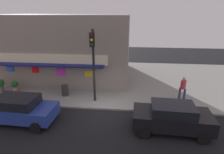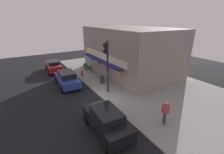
{
  "view_description": "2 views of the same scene",
  "coord_description": "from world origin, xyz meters",
  "px_view_note": "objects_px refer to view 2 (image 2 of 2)",
  "views": [
    {
      "loc": [
        1.69,
        -10.96,
        6.4
      ],
      "look_at": [
        0.43,
        1.41,
        1.94
      ],
      "focal_mm": 29.32,
      "sensor_mm": 36.0,
      "label": 1
    },
    {
      "loc": [
        11.74,
        -6.11,
        7.28
      ],
      "look_at": [
        -0.91,
        1.66,
        1.66
      ],
      "focal_mm": 25.05,
      "sensor_mm": 36.0,
      "label": 2
    }
  ],
  "objects_px": {
    "pedestrian": "(165,111)",
    "potted_plant_by_doorway": "(89,69)",
    "traffic_light": "(107,61)",
    "parked_car_blue": "(67,79)",
    "parked_car_black": "(107,121)",
    "potted_plant_by_window": "(85,66)",
    "trash_can": "(102,79)",
    "parked_car_red": "(53,66)",
    "fire_hydrant": "(82,73)"
  },
  "relations": [
    {
      "from": "traffic_light",
      "to": "pedestrian",
      "type": "height_order",
      "value": "traffic_light"
    },
    {
      "from": "pedestrian",
      "to": "trash_can",
      "type": "bearing_deg",
      "value": -178.41
    },
    {
      "from": "traffic_light",
      "to": "parked_car_red",
      "type": "relative_size",
      "value": 1.19
    },
    {
      "from": "trash_can",
      "to": "parked_car_black",
      "type": "relative_size",
      "value": 0.19
    },
    {
      "from": "potted_plant_by_doorway",
      "to": "parked_car_red",
      "type": "relative_size",
      "value": 0.21
    },
    {
      "from": "traffic_light",
      "to": "potted_plant_by_window",
      "type": "xyz_separation_m",
      "value": [
        -8.09,
        1.0,
        -2.72
      ]
    },
    {
      "from": "trash_can",
      "to": "pedestrian",
      "type": "xyz_separation_m",
      "value": [
        9.0,
        0.25,
        0.56
      ]
    },
    {
      "from": "fire_hydrant",
      "to": "parked_car_black",
      "type": "xyz_separation_m",
      "value": [
        10.68,
        -2.42,
        0.31
      ]
    },
    {
      "from": "fire_hydrant",
      "to": "potted_plant_by_window",
      "type": "distance_m",
      "value": 2.76
    },
    {
      "from": "pedestrian",
      "to": "potted_plant_by_doorway",
      "type": "relative_size",
      "value": 1.94
    },
    {
      "from": "traffic_light",
      "to": "potted_plant_by_doorway",
      "type": "relative_size",
      "value": 5.71
    },
    {
      "from": "traffic_light",
      "to": "parked_car_blue",
      "type": "bearing_deg",
      "value": -145.57
    },
    {
      "from": "pedestrian",
      "to": "parked_car_red",
      "type": "xyz_separation_m",
      "value": [
        -16.83,
        -4.03,
        -0.28
      ]
    },
    {
      "from": "pedestrian",
      "to": "parked_car_black",
      "type": "bearing_deg",
      "value": -111.81
    },
    {
      "from": "potted_plant_by_window",
      "to": "parked_car_red",
      "type": "height_order",
      "value": "parked_car_red"
    },
    {
      "from": "trash_can",
      "to": "parked_car_blue",
      "type": "relative_size",
      "value": 0.18
    },
    {
      "from": "potted_plant_by_window",
      "to": "parked_car_black",
      "type": "height_order",
      "value": "parked_car_black"
    },
    {
      "from": "pedestrian",
      "to": "parked_car_black",
      "type": "distance_m",
      "value": 4.18
    },
    {
      "from": "pedestrian",
      "to": "potted_plant_by_window",
      "type": "bearing_deg",
      "value": -179.89
    },
    {
      "from": "traffic_light",
      "to": "trash_can",
      "type": "relative_size",
      "value": 6.36
    },
    {
      "from": "parked_car_blue",
      "to": "traffic_light",
      "type": "bearing_deg",
      "value": 34.43
    },
    {
      "from": "traffic_light",
      "to": "parked_car_blue",
      "type": "height_order",
      "value": "traffic_light"
    },
    {
      "from": "parked_car_blue",
      "to": "fire_hydrant",
      "type": "bearing_deg",
      "value": 123.02
    },
    {
      "from": "potted_plant_by_window",
      "to": "trash_can",
      "type": "bearing_deg",
      "value": -2.27
    },
    {
      "from": "potted_plant_by_window",
      "to": "parked_car_blue",
      "type": "bearing_deg",
      "value": -44.49
    },
    {
      "from": "potted_plant_by_doorway",
      "to": "parked_car_blue",
      "type": "height_order",
      "value": "parked_car_blue"
    },
    {
      "from": "potted_plant_by_doorway",
      "to": "parked_car_black",
      "type": "height_order",
      "value": "parked_car_black"
    },
    {
      "from": "potted_plant_by_window",
      "to": "potted_plant_by_doorway",
      "type": "bearing_deg",
      "value": 5.64
    },
    {
      "from": "fire_hydrant",
      "to": "potted_plant_by_doorway",
      "type": "bearing_deg",
      "value": 126.91
    },
    {
      "from": "traffic_light",
      "to": "trash_can",
      "type": "distance_m",
      "value": 3.94
    },
    {
      "from": "traffic_light",
      "to": "potted_plant_by_window",
      "type": "bearing_deg",
      "value": 172.97
    },
    {
      "from": "potted_plant_by_doorway",
      "to": "parked_car_blue",
      "type": "xyz_separation_m",
      "value": [
        2.74,
        -3.97,
        0.23
      ]
    },
    {
      "from": "parked_car_black",
      "to": "parked_car_red",
      "type": "height_order",
      "value": "parked_car_black"
    },
    {
      "from": "pedestrian",
      "to": "parked_car_red",
      "type": "bearing_deg",
      "value": -166.53
    },
    {
      "from": "parked_car_red",
      "to": "pedestrian",
      "type": "bearing_deg",
      "value": 13.47
    },
    {
      "from": "potted_plant_by_window",
      "to": "parked_car_blue",
      "type": "distance_m",
      "value": 5.5
    },
    {
      "from": "potted_plant_by_window",
      "to": "parked_car_black",
      "type": "relative_size",
      "value": 0.24
    },
    {
      "from": "parked_car_black",
      "to": "trash_can",
      "type": "bearing_deg",
      "value": 154.05
    },
    {
      "from": "pedestrian",
      "to": "parked_car_blue",
      "type": "xyz_separation_m",
      "value": [
        -10.66,
        -3.88,
        -0.26
      ]
    },
    {
      "from": "parked_car_black",
      "to": "parked_car_blue",
      "type": "bearing_deg",
      "value": -179.96
    },
    {
      "from": "trash_can",
      "to": "potted_plant_by_window",
      "type": "xyz_separation_m",
      "value": [
        -5.58,
        0.22,
        0.21
      ]
    },
    {
      "from": "pedestrian",
      "to": "potted_plant_by_window",
      "type": "relative_size",
      "value": 1.69
    },
    {
      "from": "trash_can",
      "to": "fire_hydrant",
      "type": "bearing_deg",
      "value": -159.44
    },
    {
      "from": "trash_can",
      "to": "parked_car_red",
      "type": "height_order",
      "value": "parked_car_red"
    },
    {
      "from": "potted_plant_by_doorway",
      "to": "parked_car_red",
      "type": "xyz_separation_m",
      "value": [
        -3.43,
        -4.12,
        0.21
      ]
    },
    {
      "from": "parked_car_black",
      "to": "parked_car_blue",
      "type": "distance_m",
      "value": 9.11
    },
    {
      "from": "parked_car_black",
      "to": "traffic_light",
      "type": "bearing_deg",
      "value": 150.02
    },
    {
      "from": "potted_plant_by_window",
      "to": "parked_car_black",
      "type": "distance_m",
      "value": 13.59
    },
    {
      "from": "fire_hydrant",
      "to": "parked_car_blue",
      "type": "xyz_separation_m",
      "value": [
        1.57,
        -2.42,
        0.3
      ]
    },
    {
      "from": "traffic_light",
      "to": "pedestrian",
      "type": "bearing_deg",
      "value": 8.98
    }
  ]
}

